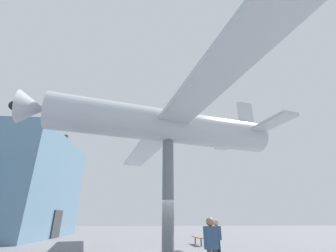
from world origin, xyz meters
name	(u,v)px	position (x,y,z in m)	size (l,w,h in m)	color
support_pylon_central	(168,194)	(0.00, 0.00, 2.79)	(0.59, 0.59, 5.59)	slate
suspended_airplane	(165,125)	(-0.05, 0.20, 6.53)	(21.31, 14.26, 3.36)	#B2B7BC
visitor_person	(217,237)	(-0.75, -2.15, 0.89)	(0.41, 0.45, 1.57)	#232328
visitor_second	(211,243)	(-4.30, -1.00, 0.98)	(0.33, 0.45, 1.71)	#4C4238
plaza_bench	(198,238)	(4.69, -2.35, 0.44)	(1.81, 0.54, 0.50)	#846647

